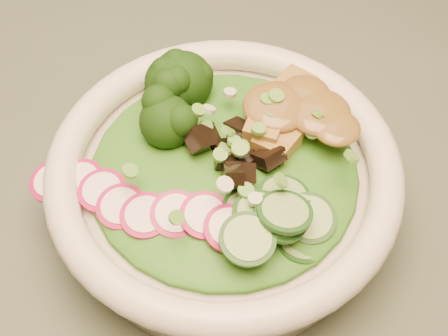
% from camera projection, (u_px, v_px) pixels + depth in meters
% --- Properties ---
extents(dining_table, '(1.20, 0.80, 0.75)m').
position_uv_depth(dining_table, '(96.00, 151.00, 0.64)').
color(dining_table, black).
rests_on(dining_table, ground).
extents(salad_bowl, '(0.24, 0.24, 0.06)m').
position_uv_depth(salad_bowl, '(224.00, 184.00, 0.43)').
color(salad_bowl, white).
rests_on(salad_bowl, dining_table).
extents(lettuce_bed, '(0.18, 0.18, 0.02)m').
position_uv_depth(lettuce_bed, '(224.00, 167.00, 0.41)').
color(lettuce_bed, '#296114').
rests_on(lettuce_bed, salad_bowl).
extents(broccoli_florets, '(0.07, 0.07, 0.04)m').
position_uv_depth(broccoli_florets, '(176.00, 104.00, 0.43)').
color(broccoli_florets, black).
rests_on(broccoli_florets, salad_bowl).
extents(radish_slices, '(0.10, 0.04, 0.02)m').
position_uv_depth(radish_slices, '(149.00, 210.00, 0.39)').
color(radish_slices, '#A40C4C').
rests_on(radish_slices, salad_bowl).
extents(cucumber_slices, '(0.07, 0.07, 0.03)m').
position_uv_depth(cucumber_slices, '(276.00, 221.00, 0.38)').
color(cucumber_slices, '#85B766').
rests_on(cucumber_slices, salad_bowl).
extents(mushroom_heap, '(0.07, 0.07, 0.04)m').
position_uv_depth(mushroom_heap, '(238.00, 149.00, 0.41)').
color(mushroom_heap, black).
rests_on(mushroom_heap, salad_bowl).
extents(tofu_cubes, '(0.08, 0.06, 0.03)m').
position_uv_depth(tofu_cubes, '(293.00, 122.00, 0.42)').
color(tofu_cubes, '#A98738').
rests_on(tofu_cubes, salad_bowl).
extents(peanut_sauce, '(0.06, 0.05, 0.01)m').
position_uv_depth(peanut_sauce, '(294.00, 111.00, 0.42)').
color(peanut_sauce, brown).
rests_on(peanut_sauce, tofu_cubes).
extents(scallion_garnish, '(0.17, 0.17, 0.02)m').
position_uv_depth(scallion_garnish, '(224.00, 148.00, 0.40)').
color(scallion_garnish, '#5EA139').
rests_on(scallion_garnish, salad_bowl).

